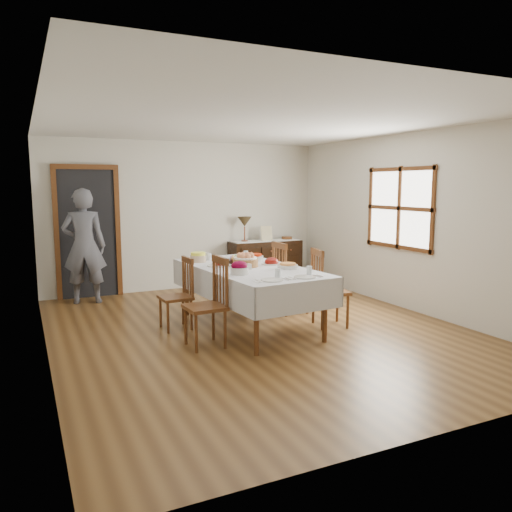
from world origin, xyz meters
name	(u,v)px	position (x,y,z in m)	size (l,w,h in m)	color
ground	(259,330)	(0.00, 0.00, 0.00)	(6.00, 6.00, 0.00)	brown
room_shell	(235,201)	(-0.15, 0.42, 1.64)	(5.02, 6.02, 2.65)	silver
dining_table	(249,274)	(-0.06, 0.18, 0.70)	(1.37, 2.41, 0.80)	silver
chair_left_near	(209,301)	(-0.78, -0.30, 0.52)	(0.44, 0.44, 1.03)	#572F15
chair_left_far	(179,293)	(-0.89, 0.54, 0.47)	(0.40, 0.40, 0.92)	#572F15
chair_right_near	(327,287)	(0.89, -0.19, 0.52)	(0.51, 0.51, 1.03)	#572F15
chair_right_far	(288,277)	(0.76, 0.63, 0.52)	(0.43, 0.43, 1.04)	#572F15
sideboard	(265,262)	(1.43, 2.72, 0.41)	(1.35, 0.50, 0.81)	black
person	(84,242)	(-1.81, 2.55, 0.96)	(0.60, 0.38, 1.92)	#51535C
bread_basket	(245,261)	(-0.08, 0.24, 0.88)	(0.33, 0.33, 0.18)	#8E5E32
egg_basket	(237,260)	(-0.05, 0.59, 0.83)	(0.29, 0.29, 0.10)	black
ham_platter_a	(219,264)	(-0.37, 0.43, 0.83)	(0.31, 0.31, 0.11)	silver
ham_platter_b	(271,262)	(0.30, 0.25, 0.83)	(0.26, 0.26, 0.11)	silver
beet_bowl	(239,268)	(-0.37, -0.23, 0.87)	(0.21, 0.21, 0.16)	silver
carrot_bowl	(255,257)	(0.27, 0.69, 0.84)	(0.23, 0.23, 0.09)	silver
pineapple_bowl	(198,257)	(-0.51, 0.89, 0.86)	(0.21, 0.21, 0.13)	#CAAC88
casserole_dish	(288,266)	(0.35, -0.11, 0.83)	(0.26, 0.26, 0.07)	silver
butter_dish	(245,267)	(-0.18, 0.04, 0.83)	(0.15, 0.10, 0.07)	silver
setting_left	(273,278)	(-0.16, -0.70, 0.82)	(0.43, 0.31, 0.10)	silver
setting_right	(306,275)	(0.26, -0.70, 0.82)	(0.43, 0.31, 0.10)	silver
glass_far_a	(209,257)	(-0.32, 0.97, 0.85)	(0.07, 0.07, 0.10)	silver
glass_far_b	(246,254)	(0.27, 1.02, 0.85)	(0.06, 0.06, 0.09)	silver
runner	(266,241)	(1.44, 2.71, 0.82)	(1.30, 0.35, 0.01)	white
table_lamp	(245,222)	(1.02, 2.75, 1.17)	(0.26, 0.26, 0.46)	brown
picture_frame	(267,233)	(1.45, 2.70, 0.95)	(0.22, 0.08, 0.28)	#C9BD8E
deco_bowl	(287,238)	(1.91, 2.75, 0.84)	(0.20, 0.20, 0.06)	#572F15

